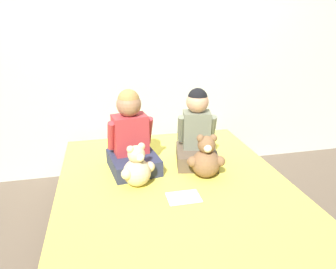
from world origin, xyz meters
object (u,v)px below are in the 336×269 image
Objects in this scene: bed at (175,208)px; sign_card at (184,197)px; teddy_bear_held_by_left_child at (137,168)px; child_on_left at (131,138)px; teddy_bear_held_by_right_child at (206,159)px; child_on_right at (197,133)px.

bed is 0.28m from sign_card.
teddy_bear_held_by_left_child is at bearing 172.54° from bed.
child_on_left is 0.61m from sign_card.
bed is at bearing -158.10° from teddy_bear_held_by_right_child.
child_on_left is 1.03× the size of child_on_right.
sign_card is (0.27, -0.22, -0.12)m from teddy_bear_held_by_left_child.
teddy_bear_held_by_right_child is at bearing -80.03° from child_on_right.
sign_card reaches higher than bed.
child_on_left is 2.87× the size of sign_card.
bed is 3.26× the size of child_on_right.
bed is 0.41m from teddy_bear_held_by_right_child.
child_on_left is (-0.26, 0.30, 0.44)m from bed.
child_on_left is at bearing 119.13° from sign_card.
child_on_left is 1.87× the size of teddy_bear_held_by_right_child.
child_on_right is at bearing 4.17° from teddy_bear_held_by_left_child.
bed is 0.60m from child_on_left.
teddy_bear_held_by_right_child is 0.35m from sign_card.
teddy_bear_held_by_right_child is (0.24, 0.05, 0.34)m from bed.
child_on_left is 0.57m from teddy_bear_held_by_right_child.
sign_card is at bearing -63.48° from teddy_bear_held_by_left_child.
sign_card is at bearing -86.39° from bed.
bed is at bearing -31.27° from teddy_bear_held_by_left_child.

